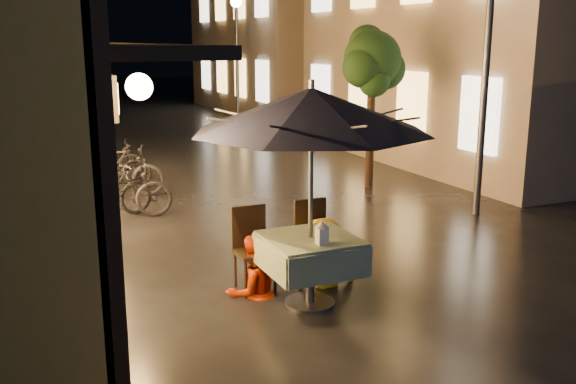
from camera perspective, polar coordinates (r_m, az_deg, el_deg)
name	(u,v)px	position (r m, az deg, el deg)	size (l,w,h in m)	color
ground	(388,279)	(8.01, 8.90, -7.67)	(90.00, 90.00, 0.00)	black
east_building_near	(510,17)	(17.25, 19.10, 14.49)	(7.30, 9.30, 6.80)	tan
east_building_far	(309,20)	(26.90, 1.84, 15.05)	(7.30, 10.30, 7.30)	tan
street_tree	(373,63)	(12.60, 7.53, 11.27)	(1.43, 1.20, 3.15)	black
streetlamp_near	(488,36)	(10.89, 17.37, 13.11)	(0.36, 0.36, 4.23)	#59595E
streetlamp_far	(237,38)	(21.47, -4.58, 13.47)	(0.36, 0.36, 4.23)	#59595E
cafe_table	(310,254)	(7.00, 1.99, -5.53)	(0.99, 0.99, 0.78)	#59595E
patio_umbrella	(311,110)	(6.66, 2.10, 7.29)	(2.56, 2.56, 2.46)	#59595E
cafe_chair_left	(252,244)	(7.51, -3.23, -4.61)	(0.42, 0.42, 0.97)	black
cafe_chair_right	(314,236)	(7.81, 2.29, -3.89)	(0.42, 0.42, 0.97)	black
table_lantern	(322,232)	(6.66, 3.03, -3.53)	(0.16, 0.16, 0.25)	white
person_orange	(252,237)	(7.27, -3.21, -3.98)	(0.67, 0.52, 1.38)	#C32800
person_yellow	(324,220)	(7.57, 3.20, -2.52)	(1.01, 0.58, 1.57)	yellow
bicycle_0	(117,191)	(10.77, -14.98, 0.09)	(0.62, 1.78, 0.93)	black
bicycle_1	(110,193)	(10.76, -15.57, -0.05)	(0.42, 1.49, 0.90)	black
bicycle_2	(116,172)	(12.37, -15.05, 1.75)	(0.62, 1.77, 0.93)	black
bicycle_3	(111,167)	(12.87, -15.42, 2.16)	(0.43, 1.54, 0.92)	black
bicycle_4	(106,160)	(13.96, -15.88, 2.75)	(0.54, 1.56, 0.82)	black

